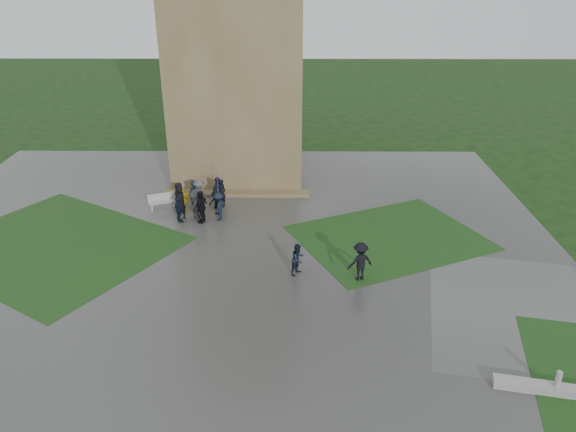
{
  "coord_description": "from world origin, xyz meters",
  "views": [
    {
      "loc": [
        3.43,
        -20.88,
        13.34
      ],
      "look_at": [
        3.23,
        5.09,
        1.2
      ],
      "focal_mm": 35.0,
      "sensor_mm": 36.0,
      "label": 1
    }
  ],
  "objects_px": {
    "bench": "(162,201)",
    "pedestrian_near": "(360,261)",
    "tower": "(237,32)",
    "pedestrian_mid": "(298,259)"
  },
  "relations": [
    {
      "from": "bench",
      "to": "pedestrian_mid",
      "type": "relative_size",
      "value": 1.06
    },
    {
      "from": "pedestrian_mid",
      "to": "bench",
      "type": "bearing_deg",
      "value": 85.14
    },
    {
      "from": "tower",
      "to": "pedestrian_near",
      "type": "bearing_deg",
      "value": -65.32
    },
    {
      "from": "tower",
      "to": "bench",
      "type": "relative_size",
      "value": 11.19
    },
    {
      "from": "pedestrian_near",
      "to": "pedestrian_mid",
      "type": "bearing_deg",
      "value": -31.25
    },
    {
      "from": "pedestrian_mid",
      "to": "pedestrian_near",
      "type": "bearing_deg",
      "value": -61.74
    },
    {
      "from": "bench",
      "to": "tower",
      "type": "bearing_deg",
      "value": 36.33
    },
    {
      "from": "tower",
      "to": "pedestrian_near",
      "type": "relative_size",
      "value": 9.8
    },
    {
      "from": "tower",
      "to": "pedestrian_mid",
      "type": "bearing_deg",
      "value": -74.75
    },
    {
      "from": "bench",
      "to": "pedestrian_near",
      "type": "height_order",
      "value": "pedestrian_near"
    }
  ]
}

